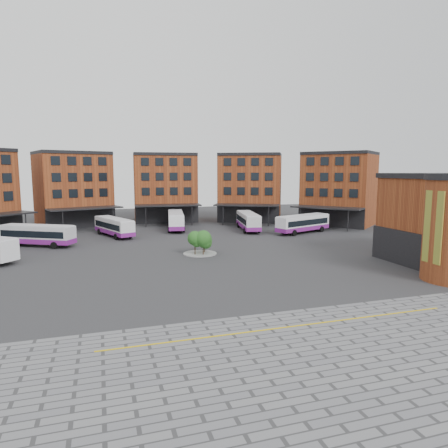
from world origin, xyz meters
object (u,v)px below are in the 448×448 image
object	(u,v)px
bus_b	(37,235)
bus_e	(248,221)
bus_f	(303,223)
bus_c	(114,226)
bus_d	(176,220)
tree_island	(202,241)

from	to	relation	value
bus_b	bus_e	world-z (taller)	bus_e
bus_f	bus_c	bearing A→B (deg)	-121.83
bus_d	bus_c	bearing A→B (deg)	-148.60
bus_c	bus_f	xyz separation A→B (m)	(31.87, -6.18, 0.07)
bus_d	bus_f	world-z (taller)	bus_d
bus_c	bus_d	size ratio (longest dim) A/B	0.92
bus_c	bus_d	bearing A→B (deg)	1.07
tree_island	bus_f	bearing A→B (deg)	30.11
bus_f	bus_b	bearing A→B (deg)	-111.06
tree_island	bus_d	distance (m)	23.28
bus_c	bus_d	world-z (taller)	bus_d
bus_b	bus_e	size ratio (longest dim) A/B	0.93
bus_d	bus_e	world-z (taller)	bus_d
bus_b	bus_f	bearing A→B (deg)	-60.68
bus_c	bus_e	bearing A→B (deg)	-21.83
bus_d	bus_f	distance (m)	23.27
tree_island	bus_f	size ratio (longest dim) A/B	0.38
bus_b	bus_c	xyz separation A→B (m)	(10.93, 6.03, -0.03)
tree_island	bus_c	bearing A→B (deg)	119.18
bus_b	bus_f	world-z (taller)	bus_f
bus_e	bus_b	bearing A→B (deg)	-160.24
tree_island	bus_c	xyz separation A→B (m)	(-10.40, 18.63, -0.13)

